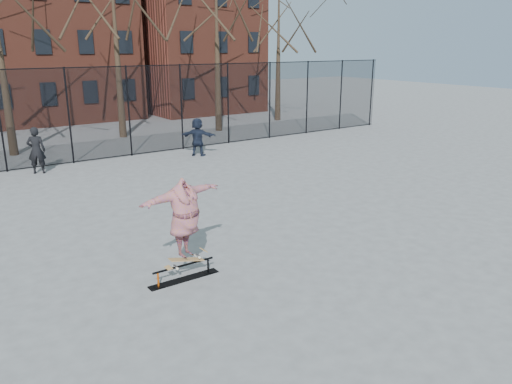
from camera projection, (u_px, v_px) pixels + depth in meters
ground at (290, 258)px, 11.86m from camera, size 100.00×100.00×0.00m
skate_rail at (184, 274)px, 10.73m from camera, size 1.61×0.25×0.35m
skateboard at (187, 261)px, 10.69m from camera, size 0.85×0.20×0.10m
skater at (185, 222)px, 10.44m from camera, size 2.18×1.08×1.71m
bystander_black at (36, 150)px, 19.36m from camera, size 0.78×0.65×1.84m
bystander_navy at (198, 137)px, 22.48m from camera, size 1.51×1.46×1.72m
fence at (102, 112)px, 21.48m from camera, size 34.03×0.07×4.00m
rowhouses at (39, 24)px, 30.95m from camera, size 29.00×7.00×13.00m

